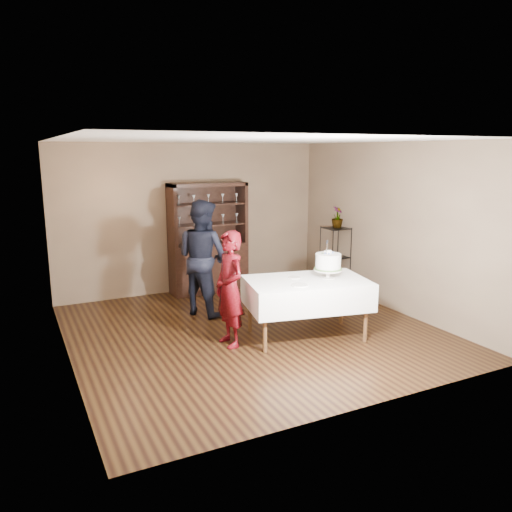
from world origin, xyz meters
The scene contains 14 objects.
floor centered at (0.00, 0.00, 0.00)m, with size 5.00×5.00×0.00m, color black.
ceiling centered at (0.00, 0.00, 2.70)m, with size 5.00×5.00×0.00m, color white.
back_wall centered at (0.00, 2.50, 1.35)m, with size 5.00×0.02×2.70m, color brown.
wall_left centered at (-2.50, 0.00, 1.35)m, with size 0.02×5.00×2.70m, color brown.
wall_right centered at (2.50, 0.00, 1.35)m, with size 0.02×5.00×2.70m, color brown.
china_hutch centered at (0.20, 2.25, 0.66)m, with size 1.40×0.48×2.00m.
plant_etagere centered at (2.28, 1.20, 0.65)m, with size 0.42×0.42×1.20m.
cake_table centered at (0.57, -0.54, 0.63)m, with size 1.81×1.32×0.82m.
woman centered at (-0.50, -0.34, 0.78)m, with size 0.57×0.37×1.55m, color #3A0506.
man centered at (-0.35, 1.09, 0.91)m, with size 0.89×0.69×1.82m, color black.
cake centered at (0.88, -0.59, 1.04)m, with size 0.40×0.40×0.54m.
plate_near centered at (0.32, -0.76, 0.83)m, with size 0.22×0.22×0.01m, color white.
plate_far centered at (0.46, -0.38, 0.83)m, with size 0.17×0.17×0.01m, color white.
potted_plant centered at (2.32, 1.22, 1.38)m, with size 0.21×0.21×0.38m, color #466F34.
Camera 1 is at (-3.02, -6.16, 2.55)m, focal length 35.00 mm.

